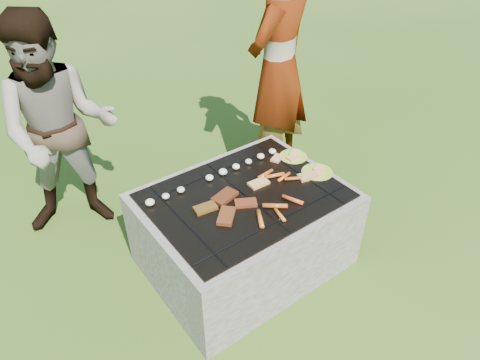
% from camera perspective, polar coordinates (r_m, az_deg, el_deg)
% --- Properties ---
extents(lawn, '(60.00, 60.00, 0.00)m').
position_cam_1_polar(lawn, '(3.18, 0.55, -10.68)').
color(lawn, '#264912').
rests_on(lawn, ground).
extents(fire_pit, '(1.30, 1.00, 0.62)m').
position_cam_1_polar(fire_pit, '(2.98, 0.58, -6.96)').
color(fire_pit, '#A8A195').
rests_on(fire_pit, ground).
extents(mushrooms, '(1.06, 0.06, 0.04)m').
position_cam_1_polar(mushrooms, '(2.92, -2.96, 0.80)').
color(mushrooms, silver).
rests_on(mushrooms, fire_pit).
extents(pork_slabs, '(0.38, 0.32, 0.02)m').
position_cam_1_polar(pork_slabs, '(2.66, -1.97, -3.40)').
color(pork_slabs, '#945E1B').
rests_on(pork_slabs, fire_pit).
extents(sausages, '(0.55, 0.46, 0.03)m').
position_cam_1_polar(sausages, '(2.75, 4.92, -1.94)').
color(sausages, '#C65C20').
rests_on(sausages, fire_pit).
extents(bread_on_grate, '(0.46, 0.41, 0.02)m').
position_cam_1_polar(bread_on_grate, '(2.94, 5.66, 0.64)').
color(bread_on_grate, '#EDD579').
rests_on(bread_on_grate, fire_pit).
extents(plate_far, '(0.22, 0.22, 0.03)m').
position_cam_1_polar(plate_far, '(3.16, 7.12, 3.12)').
color(plate_far, '#BAD833').
rests_on(plate_far, fire_pit).
extents(plate_near, '(0.25, 0.25, 0.03)m').
position_cam_1_polar(plate_near, '(3.02, 10.26, 1.02)').
color(plate_near, gold).
rests_on(plate_near, fire_pit).
extents(cook, '(0.84, 0.69, 1.98)m').
position_cam_1_polar(cook, '(3.62, 5.18, 14.53)').
color(cook, '#A6968B').
rests_on(cook, ground).
extents(bystander, '(0.99, 0.90, 1.66)m').
position_cam_1_polar(bystander, '(3.27, -22.78, 6.03)').
color(bystander, gray).
rests_on(bystander, ground).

